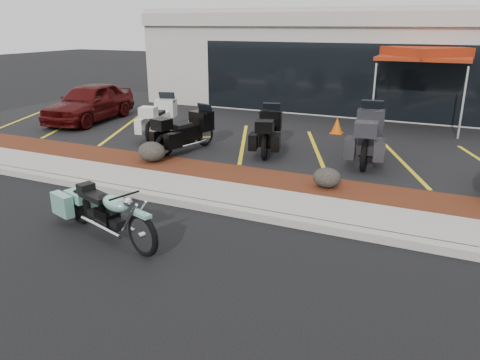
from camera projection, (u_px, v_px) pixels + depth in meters
The scene contains 16 objects.
ground at pixel (225, 235), 8.04m from camera, with size 90.00×90.00×0.00m, color black.
curb at pixel (247, 213), 8.79m from camera, with size 24.00×0.25×0.15m, color gray.
sidewalk at pixel (261, 201), 9.39m from camera, with size 24.00×1.20×0.15m, color gray.
mulch_bed at pixel (281, 183), 10.42m from camera, with size 24.00×1.20×0.16m, color #35140C.
upper_lot at pixel (339, 134), 15.07m from camera, with size 26.00×9.60×0.15m, color black.
dealership_building at pixel (377, 59), 19.84m from camera, with size 18.00×8.16×4.00m.
boulder_left at pixel (152, 152), 11.68m from camera, with size 0.71×0.59×0.51m, color black.
boulder_mid at pixel (327, 178), 9.85m from camera, with size 0.60×0.50×0.42m, color black.
hero_cruiser at pixel (143, 229), 7.18m from camera, with size 2.68×0.68×0.94m, color #6EAC99, non-canonical shape.
touring_white at pixel (167, 112), 14.88m from camera, with size 2.16×0.83×1.26m, color silver, non-canonical shape.
touring_black_front at pixel (205, 125), 13.11m from camera, with size 2.07×0.79×1.20m, color black, non-canonical shape.
touring_black_mid at pixel (271, 124), 13.14m from camera, with size 2.10×0.80×1.22m, color black, non-canonical shape.
touring_grey at pixel (370, 127), 12.36m from camera, with size 2.44×0.93×1.42m, color #29292D, non-canonical shape.
parked_car at pixel (90, 102), 16.42m from camera, with size 1.58×3.92×1.34m, color #3F0909.
traffic_cone at pixel (337, 125), 14.71m from camera, with size 0.36×0.36×0.51m, color #CB4906.
popup_canopy at pixel (425, 55), 15.02m from camera, with size 3.22×3.22×2.59m.
Camera 1 is at (3.30, -6.53, 3.47)m, focal length 35.00 mm.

